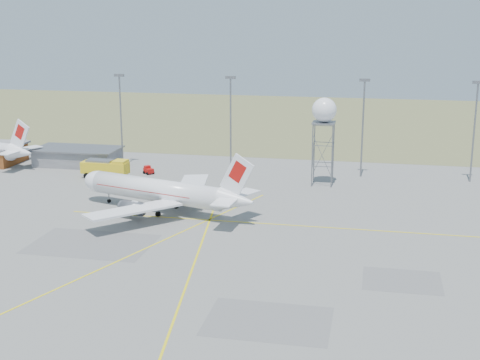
% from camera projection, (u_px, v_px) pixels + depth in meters
% --- Properties ---
extents(ground, '(400.00, 400.00, 0.00)m').
position_uv_depth(ground, '(194.00, 296.00, 81.45)').
color(ground, gray).
rests_on(ground, ground).
extents(grass_strip, '(400.00, 120.00, 0.03)m').
position_uv_depth(grass_strip, '(311.00, 120.00, 214.39)').
color(grass_strip, '#606C3B').
rests_on(grass_strip, ground).
extents(building_grey, '(19.00, 10.00, 3.90)m').
position_uv_depth(building_grey, '(78.00, 157.00, 150.59)').
color(building_grey, gray).
rests_on(building_grey, ground).
extents(mast_a, '(2.20, 0.50, 20.50)m').
position_uv_depth(mast_a, '(121.00, 112.00, 148.06)').
color(mast_a, slate).
rests_on(mast_a, ground).
extents(mast_b, '(2.20, 0.50, 20.50)m').
position_uv_depth(mast_b, '(231.00, 116.00, 143.14)').
color(mast_b, slate).
rests_on(mast_b, ground).
extents(mast_c, '(2.20, 0.50, 20.50)m').
position_uv_depth(mast_c, '(363.00, 120.00, 137.64)').
color(mast_c, slate).
rests_on(mast_c, ground).
extents(mast_d, '(2.20, 0.50, 20.50)m').
position_uv_depth(mast_d, '(475.00, 123.00, 133.31)').
color(mast_d, slate).
rests_on(mast_d, ground).
extents(airliner_main, '(34.17, 32.36, 11.82)m').
position_uv_depth(airliner_main, '(160.00, 191.00, 115.05)').
color(airliner_main, white).
rests_on(airliner_main, ground).
extents(radar_tower, '(4.83, 4.83, 17.48)m').
position_uv_depth(radar_tower, '(323.00, 136.00, 131.61)').
color(radar_tower, slate).
rests_on(radar_tower, ground).
extents(fire_truck, '(9.90, 4.22, 3.91)m').
position_uv_depth(fire_truck, '(106.00, 169.00, 139.07)').
color(fire_truck, yellow).
rests_on(fire_truck, ground).
extents(baggage_tug, '(2.69, 2.66, 1.72)m').
position_uv_depth(baggage_tug, '(148.00, 171.00, 142.72)').
color(baggage_tug, '#AE0E0C').
rests_on(baggage_tug, ground).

